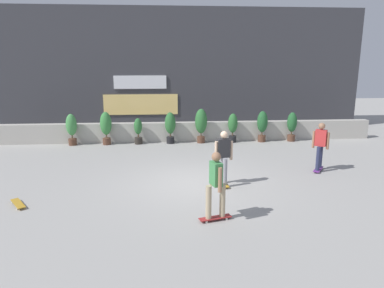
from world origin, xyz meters
TOP-DOWN VIEW (x-y plane):
  - ground_plane at (0.00, 0.00)m, footprint 48.00×48.00m
  - planter_wall at (0.00, 6.00)m, footprint 18.00×0.40m
  - building_backdrop at (-0.00, 10.00)m, footprint 20.00×2.08m
  - potted_plant_0 at (-5.09, 5.55)m, footprint 0.48×0.48m
  - potted_plant_1 at (-3.57, 5.55)m, footprint 0.51×0.51m
  - potted_plant_2 at (-2.13, 5.55)m, footprint 0.36×0.36m
  - potted_plant_3 at (-0.67, 5.55)m, footprint 0.49×0.49m
  - potted_plant_4 at (0.75, 5.55)m, footprint 0.56×0.56m
  - potted_plant_5 at (2.24, 5.55)m, footprint 0.44×0.44m
  - potted_plant_6 at (3.64, 5.55)m, footprint 0.49×0.49m
  - potted_plant_7 at (5.06, 5.55)m, footprint 0.45×0.45m
  - skater_by_wall_right at (4.36, 0.88)m, footprint 0.63×0.77m
  - skater_far_left at (0.21, -2.73)m, footprint 0.82×0.54m
  - skater_foreground at (0.82, -0.28)m, footprint 0.56×0.81m
  - skateboard_near_camera at (-4.87, -1.43)m, footprint 0.61×0.77m

SIDE VIEW (x-z plane):
  - ground_plane at x=0.00m, z-range 0.00..0.00m
  - skateboard_near_camera at x=-4.87m, z-range 0.02..0.10m
  - planter_wall at x=0.00m, z-range 0.00..0.90m
  - potted_plant_2 at x=-2.13m, z-range 0.03..1.23m
  - potted_plant_5 at x=2.24m, z-range 0.09..1.44m
  - potted_plant_7 at x=5.06m, z-range 0.09..1.47m
  - potted_plant_0 at x=-5.09m, z-range 0.11..1.53m
  - potted_plant_3 at x=-0.67m, z-range 0.11..1.56m
  - potted_plant_6 at x=3.64m, z-range 0.11..1.56m
  - potted_plant_1 at x=-3.57m, z-range 0.12..1.62m
  - potted_plant_4 at x=0.75m, z-range 0.14..1.72m
  - skater_by_wall_right at x=4.36m, z-range 0.09..1.79m
  - skater_far_left at x=0.21m, z-range 0.09..1.79m
  - skater_foreground at x=0.82m, z-range 0.09..1.79m
  - building_backdrop at x=0.00m, z-range 0.00..6.50m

